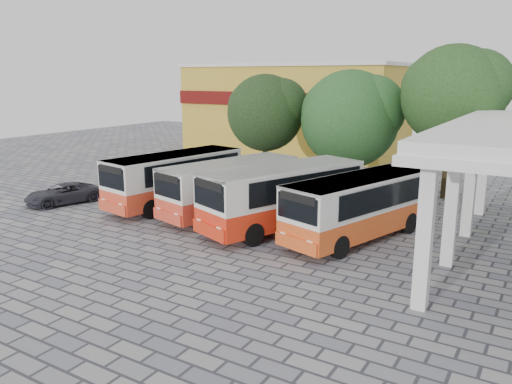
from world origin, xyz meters
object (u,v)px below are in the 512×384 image
Objects in this scene: bus_far_left at (175,176)px; parked_car at (63,194)px; bus_centre_left at (230,185)px; bus_far_right at (358,204)px; bus_centre_right at (284,193)px.

parked_car is at bearing -142.52° from bus_far_left.
bus_centre_left and bus_far_right have the same top height.
bus_centre_right is 1.08× the size of bus_far_right.
bus_centre_left is 0.99× the size of bus_far_right.
bus_centre_right is at bearing 3.43° from bus_centre_left.
bus_centre_right reaches higher than parked_car.
bus_far_left is 6.70m from parked_car.
bus_far_right is (7.11, -0.39, 0.00)m from bus_centre_left.
bus_far_left reaches higher than bus_centre_left.
bus_far_right is at bearing 11.67° from bus_centre_left.
bus_far_left reaches higher than bus_far_right.
bus_far_left is 3.74m from bus_centre_left.
bus_far_left is at bearing 44.90° from parked_car.
bus_centre_left is 10.12m from parked_car.
parked_car is (-9.61, -3.00, -1.07)m from bus_centre_left.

